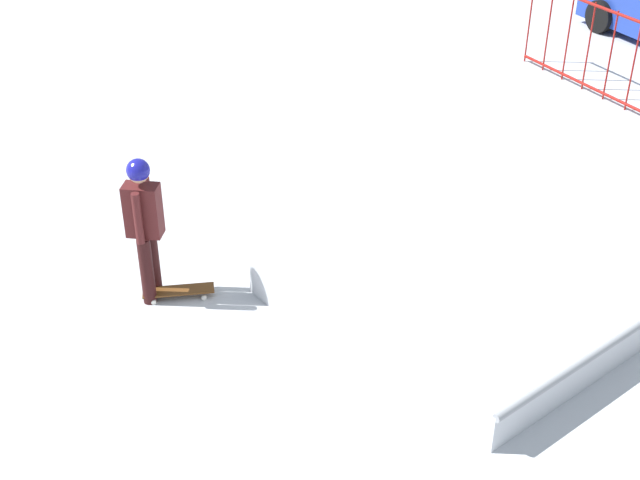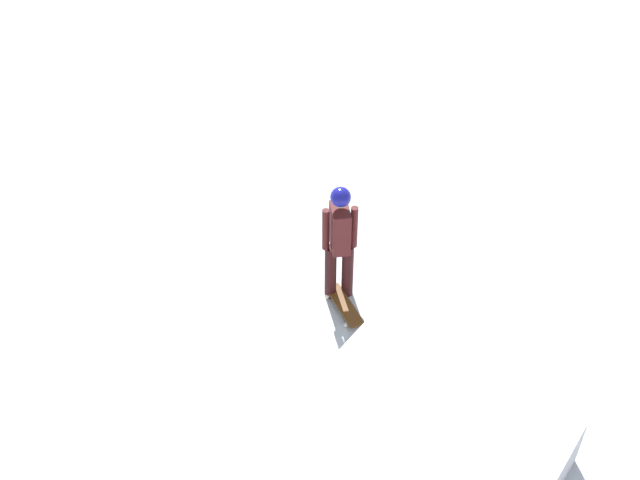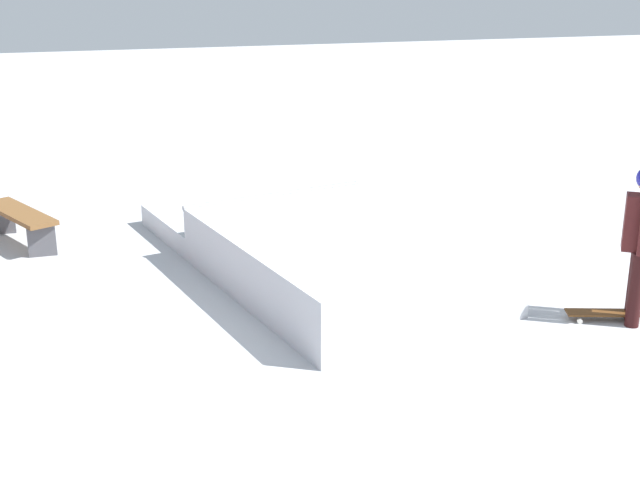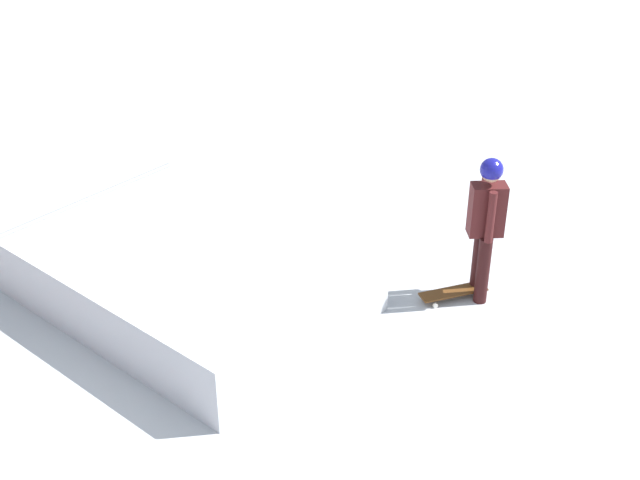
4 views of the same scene
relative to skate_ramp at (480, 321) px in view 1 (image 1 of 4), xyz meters
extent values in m
plane|color=#B7BABF|center=(-1.21, 0.05, -0.32)|extent=(60.00, 60.00, 0.00)
cube|color=silver|center=(-0.47, -0.10, 0.03)|extent=(4.08, 3.32, 0.70)
cylinder|color=gray|center=(1.29, 0.29, 0.38)|extent=(0.64, 2.55, 0.08)
cylinder|color=black|center=(-2.27, -2.84, 0.09)|extent=(0.15, 0.15, 0.82)
cylinder|color=black|center=(-2.45, -2.72, 0.09)|extent=(0.15, 0.15, 0.82)
cube|color=#4C1919|center=(-2.36, -2.78, 0.80)|extent=(0.40, 0.44, 0.60)
cylinder|color=#4C1919|center=(-2.21, -2.88, 0.80)|extent=(0.09, 0.09, 0.60)
cylinder|color=#4C1919|center=(-2.50, -2.68, 0.80)|extent=(0.09, 0.09, 0.60)
sphere|color=tan|center=(-2.36, -2.78, 1.25)|extent=(0.22, 0.22, 0.22)
sphere|color=navy|center=(-2.36, -2.78, 1.28)|extent=(0.25, 0.25, 0.25)
cube|color=#593314|center=(-2.22, -2.52, -0.23)|extent=(0.44, 0.82, 0.02)
cylinder|color=silver|center=(-2.20, -2.82, -0.29)|extent=(0.05, 0.06, 0.06)
cylinder|color=silver|center=(-2.41, -2.75, -0.29)|extent=(0.05, 0.06, 0.06)
cylinder|color=silver|center=(-2.02, -2.29, -0.29)|extent=(0.05, 0.06, 0.06)
cylinder|color=silver|center=(-2.24, -2.22, -0.29)|extent=(0.05, 0.06, 0.06)
cylinder|color=maroon|center=(-6.45, 5.54, 0.43)|extent=(0.03, 0.03, 1.50)
cylinder|color=maroon|center=(-5.95, 5.56, 0.43)|extent=(0.03, 0.03, 1.50)
cylinder|color=maroon|center=(-5.45, 5.58, 0.43)|extent=(0.03, 0.03, 1.50)
cylinder|color=maroon|center=(-4.96, 5.61, 0.43)|extent=(0.03, 0.03, 1.50)
cylinder|color=maroon|center=(-4.46, 5.63, 0.43)|extent=(0.03, 0.03, 1.50)
cylinder|color=maroon|center=(-3.96, 5.65, 0.43)|extent=(0.03, 0.03, 1.50)
cylinder|color=black|center=(-7.10, 7.84, 0.00)|extent=(0.64, 0.23, 0.64)
camera|label=1|loc=(5.82, -4.72, 5.58)|focal=49.94mm
camera|label=2|loc=(2.78, 2.58, 6.94)|focal=44.28mm
camera|label=3|loc=(-9.47, 2.87, 3.42)|focal=47.64mm
camera|label=4|loc=(-7.57, 3.47, 5.02)|focal=46.47mm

